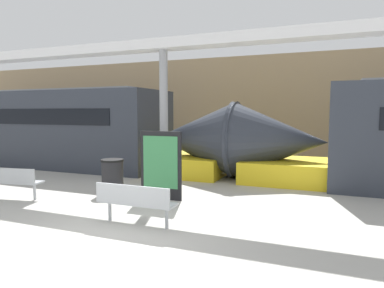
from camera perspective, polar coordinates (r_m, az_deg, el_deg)
name	(u,v)px	position (r m, az deg, el deg)	size (l,w,h in m)	color
ground_plane	(106,235)	(6.71, -14.08, -14.56)	(60.00, 60.00, 0.00)	#B2AFA8
station_wall	(247,107)	(17.19, 9.22, 6.05)	(56.00, 0.20, 5.00)	#9E8460
train_right	(38,129)	(16.53, -24.27, 2.24)	(17.76, 2.93, 3.20)	#2D333D
bench_near	(135,200)	(6.99, -9.48, -9.25)	(1.65, 0.44, 0.84)	#ADB2B7
bench_far	(10,180)	(10.09, -28.06, -5.29)	(1.67, 0.72, 0.84)	#ADB2B7
trash_bin	(113,176)	(9.87, -13.11, -5.22)	(0.63, 0.63, 0.95)	black
poster_board	(161,165)	(8.92, -5.23, -3.50)	(1.15, 0.07, 1.78)	black
support_column_near	(164,122)	(9.75, -4.72, 3.75)	(0.24, 0.24, 3.99)	gray
canopy_beam	(163,45)	(9.93, -4.82, 16.17)	(28.00, 0.60, 0.28)	silver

